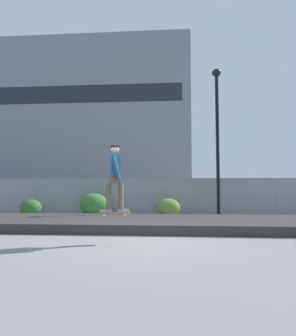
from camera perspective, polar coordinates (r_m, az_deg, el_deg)
ground_plane at (r=7.77m, az=-2.69°, el=-14.12°), size 120.00×120.00×0.00m
gravel_berm at (r=10.21m, az=-0.94°, el=-10.79°), size 17.67×3.58×0.30m
skateboard at (r=7.31m, az=-6.62°, el=-8.91°), size 0.82×0.44×0.07m
skater at (r=7.29m, az=-6.56°, el=-1.20°), size 0.71×0.62×1.71m
chain_fence at (r=14.79m, az=0.73°, el=-5.58°), size 20.83×0.06×1.85m
street_lamp at (r=14.25m, az=13.54°, el=8.40°), size 0.44×0.44×7.08m
parked_car_near at (r=17.92m, az=-12.79°, el=-5.48°), size 4.47×2.09×1.66m
library_building at (r=49.40m, az=-10.25°, el=8.26°), size 30.43×15.77×23.32m
shrub_left at (r=15.25m, az=-22.18°, el=-7.25°), size 1.04×0.85×0.80m
shrub_center at (r=14.60m, az=-10.65°, el=-7.07°), size 1.40×1.15×1.08m
shrub_right at (r=13.82m, az=4.08°, el=-7.81°), size 1.10×0.90×0.85m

